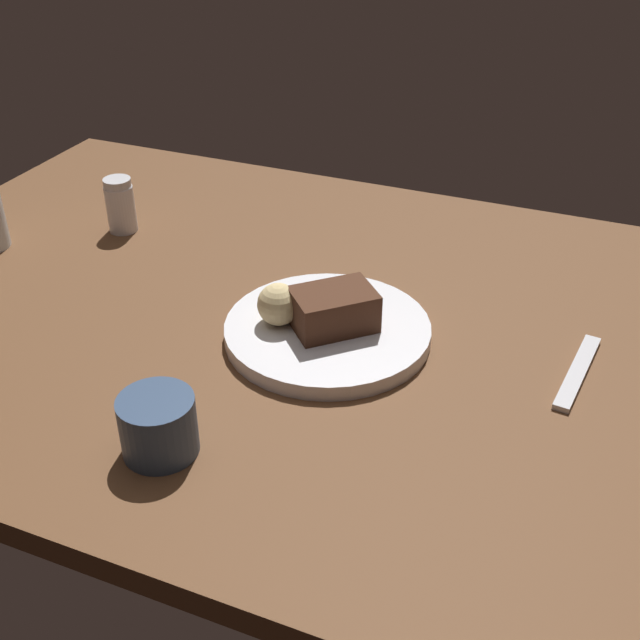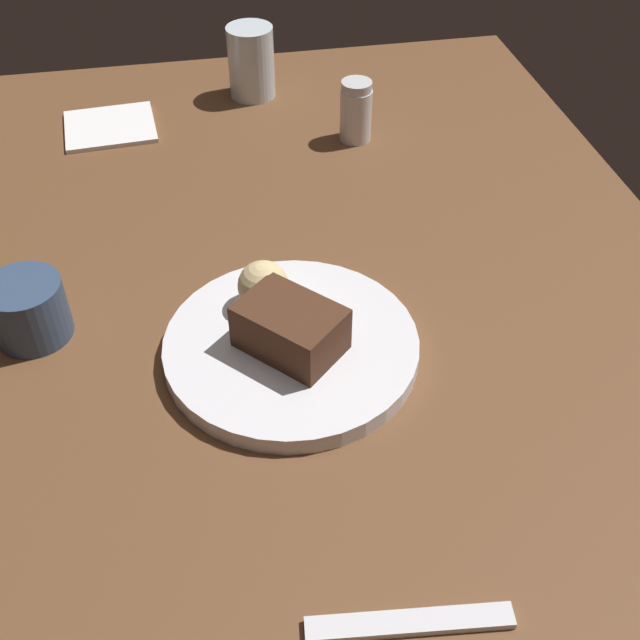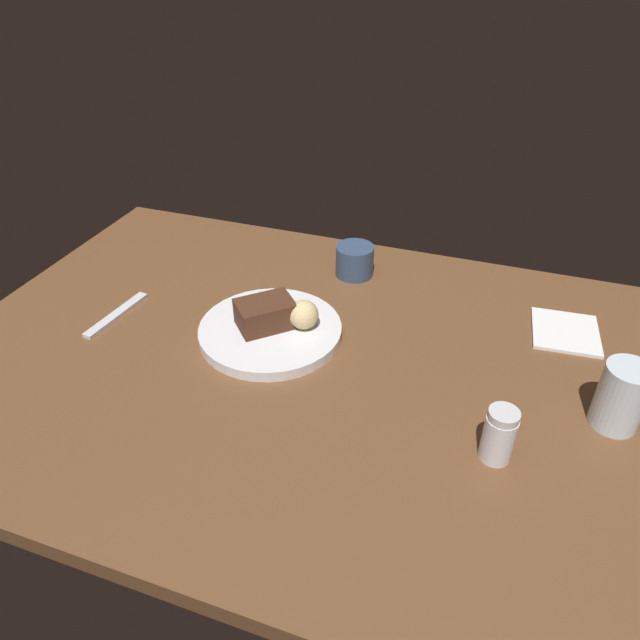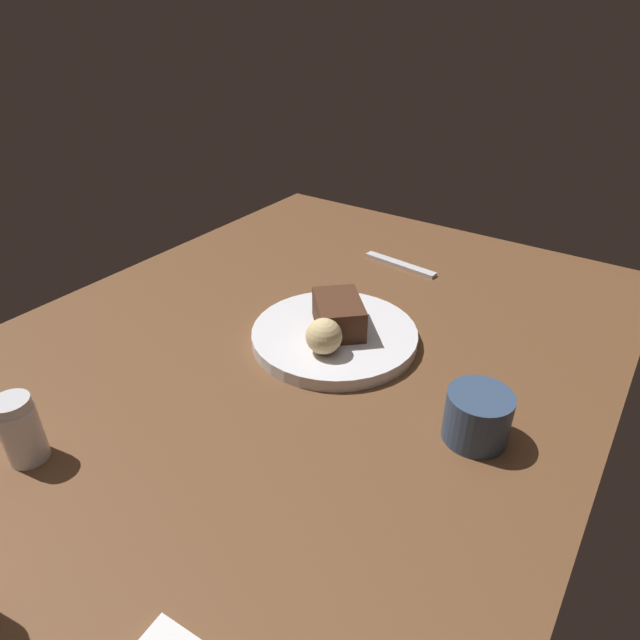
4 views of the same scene
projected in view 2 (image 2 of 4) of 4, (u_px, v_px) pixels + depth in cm
name	position (u px, v px, depth cm)	size (l,w,h in cm)	color
dining_table	(316.00, 309.00, 83.54)	(120.00, 84.00, 3.00)	brown
dessert_plate	(291.00, 347.00, 75.77)	(24.50, 24.50, 1.90)	silver
chocolate_cake_slice	(290.00, 328.00, 72.93)	(9.40, 6.49, 4.73)	#472819
bread_roll	(263.00, 286.00, 77.12)	(5.05, 5.05, 5.05)	#DBC184
salt_shaker	(356.00, 111.00, 103.93)	(4.23, 4.23, 8.19)	silver
water_glass	(251.00, 62.00, 112.63)	(6.62, 6.62, 10.07)	silver
coffee_cup	(29.00, 307.00, 76.80)	(7.54, 7.54, 6.23)	#334766
dessert_spoon	(411.00, 623.00, 56.10)	(15.00, 1.80, 0.70)	silver
folded_napkin	(110.00, 127.00, 108.46)	(11.04, 12.06, 0.60)	white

